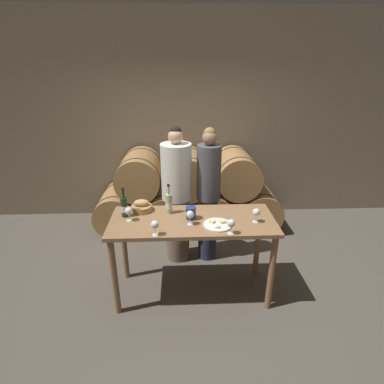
# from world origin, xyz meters

# --- Properties ---
(ground_plane) EXTENTS (10.00, 10.00, 0.00)m
(ground_plane) POSITION_xyz_m (0.00, 0.00, 0.00)
(ground_plane) COLOR #564F44
(stone_wall_back) EXTENTS (10.00, 0.12, 3.20)m
(stone_wall_back) POSITION_xyz_m (0.00, 2.11, 1.60)
(stone_wall_back) COLOR #7F705B
(stone_wall_back) RESTS_ON ground_plane
(barrel_stack) EXTENTS (2.85, 0.86, 1.23)m
(barrel_stack) POSITION_xyz_m (-0.00, 1.56, 0.57)
(barrel_stack) COLOR #A87A47
(barrel_stack) RESTS_ON ground_plane
(tasting_table) EXTENTS (1.71, 0.70, 0.93)m
(tasting_table) POSITION_xyz_m (0.00, 0.00, 0.80)
(tasting_table) COLOR olive
(tasting_table) RESTS_ON ground_plane
(person_left) EXTENTS (0.37, 0.37, 1.77)m
(person_left) POSITION_xyz_m (-0.17, 0.68, 0.90)
(person_left) COLOR #756651
(person_left) RESTS_ON ground_plane
(person_right) EXTENTS (0.30, 0.30, 1.75)m
(person_right) POSITION_xyz_m (0.23, 0.68, 0.90)
(person_right) COLOR #2D334C
(person_right) RESTS_ON ground_plane
(wine_bottle_red) EXTENTS (0.07, 0.07, 0.33)m
(wine_bottle_red) POSITION_xyz_m (-0.71, 0.10, 1.04)
(wine_bottle_red) COLOR #193819
(wine_bottle_red) RESTS_ON tasting_table
(wine_bottle_white) EXTENTS (0.07, 0.07, 0.33)m
(wine_bottle_white) POSITION_xyz_m (-0.25, 0.16, 1.05)
(wine_bottle_white) COLOR #ADBC7F
(wine_bottle_white) RESTS_ON tasting_table
(blue_crock) EXTENTS (0.11, 0.11, 0.13)m
(blue_crock) POSITION_xyz_m (-0.02, 0.02, 1.00)
(blue_crock) COLOR navy
(blue_crock) RESTS_ON tasting_table
(bread_basket) EXTENTS (0.22, 0.22, 0.13)m
(bread_basket) POSITION_xyz_m (-0.55, 0.22, 0.98)
(bread_basket) COLOR #A87F4C
(bread_basket) RESTS_ON tasting_table
(cheese_plate) EXTENTS (0.29, 0.29, 0.04)m
(cheese_plate) POSITION_xyz_m (0.24, -0.14, 0.94)
(cheese_plate) COLOR white
(cheese_plate) RESTS_ON tasting_table
(wine_glass_far_left) EXTENTS (0.08, 0.08, 0.15)m
(wine_glass_far_left) POSITION_xyz_m (-0.65, 0.00, 1.04)
(wine_glass_far_left) COLOR white
(wine_glass_far_left) RESTS_ON tasting_table
(wine_glass_left) EXTENTS (0.08, 0.08, 0.15)m
(wine_glass_left) POSITION_xyz_m (-0.36, -0.30, 1.04)
(wine_glass_left) COLOR white
(wine_glass_left) RESTS_ON tasting_table
(wine_glass_center) EXTENTS (0.08, 0.08, 0.15)m
(wine_glass_center) POSITION_xyz_m (-0.03, -0.11, 1.04)
(wine_glass_center) COLOR white
(wine_glass_center) RESTS_ON tasting_table
(wine_glass_right) EXTENTS (0.08, 0.08, 0.15)m
(wine_glass_right) POSITION_xyz_m (0.35, -0.30, 1.04)
(wine_glass_right) COLOR white
(wine_glass_right) RESTS_ON tasting_table
(wine_glass_far_right) EXTENTS (0.08, 0.08, 0.15)m
(wine_glass_far_right) POSITION_xyz_m (0.64, -0.08, 1.04)
(wine_glass_far_right) COLOR white
(wine_glass_far_right) RESTS_ON tasting_table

